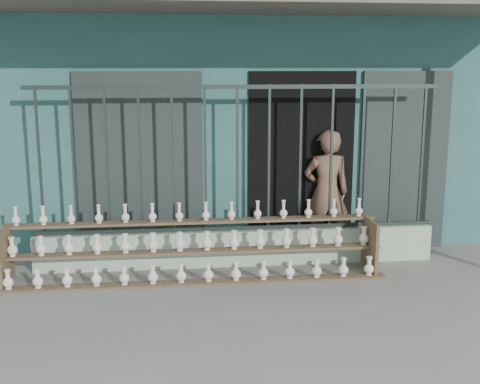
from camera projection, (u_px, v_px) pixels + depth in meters
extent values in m
plane|color=slate|center=(250.00, 304.00, 6.36)|extent=(60.00, 60.00, 0.00)
cube|color=#2D605C|center=(219.00, 118.00, 10.21)|extent=(7.00, 5.00, 3.20)
cube|color=black|center=(301.00, 163.00, 7.97)|extent=(1.40, 0.12, 2.40)
cube|color=#1F2A28|center=(141.00, 166.00, 7.71)|extent=(1.60, 0.08, 2.40)
cube|color=#1F2A28|center=(403.00, 162.00, 8.09)|extent=(1.20, 0.08, 2.40)
cube|color=#59544C|center=(238.00, 5.00, 6.87)|extent=(7.40, 2.00, 0.12)
cube|color=#B0CDAF|center=(237.00, 247.00, 7.57)|extent=(5.00, 0.20, 0.45)
cube|color=#283330|center=(39.00, 162.00, 7.09)|extent=(0.03, 0.03, 1.80)
cube|color=#283330|center=(73.00, 162.00, 7.13)|extent=(0.03, 0.03, 1.80)
cube|color=#283330|center=(107.00, 161.00, 7.17)|extent=(0.03, 0.03, 1.80)
cube|color=#283330|center=(140.00, 161.00, 7.21)|extent=(0.03, 0.03, 1.80)
cube|color=#283330|center=(173.00, 160.00, 7.26)|extent=(0.03, 0.03, 1.80)
cube|color=#283330|center=(205.00, 160.00, 7.30)|extent=(0.03, 0.03, 1.80)
cube|color=#283330|center=(237.00, 159.00, 7.34)|extent=(0.03, 0.03, 1.80)
cube|color=#283330|center=(269.00, 158.00, 7.38)|extent=(0.03, 0.03, 1.80)
cube|color=#283330|center=(300.00, 158.00, 7.43)|extent=(0.03, 0.03, 1.80)
cube|color=#283330|center=(331.00, 157.00, 7.47)|extent=(0.03, 0.03, 1.80)
cube|color=#283330|center=(362.00, 157.00, 7.51)|extent=(0.03, 0.03, 1.80)
cube|color=#283330|center=(392.00, 156.00, 7.55)|extent=(0.03, 0.03, 1.80)
cube|color=#283330|center=(422.00, 156.00, 7.59)|extent=(0.03, 0.03, 1.80)
cube|color=#283330|center=(237.00, 87.00, 7.16)|extent=(5.00, 0.04, 0.05)
cube|color=#283330|center=(237.00, 228.00, 7.52)|extent=(5.00, 0.04, 0.05)
cube|color=brown|center=(195.00, 283.00, 6.93)|extent=(4.50, 0.18, 0.03)
cube|color=brown|center=(194.00, 251.00, 7.11)|extent=(4.50, 0.18, 0.03)
cube|color=brown|center=(193.00, 222.00, 7.29)|extent=(4.50, 0.18, 0.03)
cube|color=brown|center=(6.00, 257.00, 6.87)|extent=(0.04, 0.55, 0.64)
cube|color=brown|center=(370.00, 245.00, 7.34)|extent=(0.04, 0.55, 0.64)
imported|color=brown|center=(326.00, 192.00, 7.93)|extent=(0.61, 0.41, 1.66)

